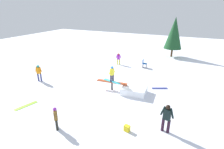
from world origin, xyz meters
TOP-DOWN VIEW (x-y plane):
  - ground_plane at (0.00, 0.00)m, footprint 60.00×60.00m
  - rail_feature at (0.00, 0.00)m, footprint 2.49×0.46m
  - snow_kicker_ramp at (-1.80, -0.13)m, footprint 1.90×1.62m
  - main_rider_on_rail at (0.00, 0.00)m, footprint 1.55×0.71m
  - bystander_brown at (0.68, 5.58)m, footprint 0.49×0.48m
  - bystander_orange at (6.55, 1.16)m, footprint 0.60×0.30m
  - bystander_black at (-4.68, 3.31)m, footprint 0.72×0.27m
  - bystander_purple at (2.10, -6.20)m, footprint 0.58×0.29m
  - loose_snowboard_lime at (4.18, 4.66)m, footprint 0.67×1.52m
  - loose_snowboard_navy at (-3.41, -1.85)m, footprint 1.25×0.79m
  - loose_snowboard_white at (4.53, -2.35)m, footprint 1.50×0.88m
  - folding_chair at (-0.86, -6.36)m, footprint 0.48×0.48m
  - backpack_on_snow at (-2.83, 4.14)m, footprint 0.34×0.27m
  - pine_tree_near at (-2.92, -12.24)m, footprint 2.21×2.21m

SIDE VIEW (x-z plane):
  - ground_plane at x=0.00m, z-range 0.00..0.00m
  - loose_snowboard_lime at x=4.18m, z-range 0.00..0.02m
  - loose_snowboard_navy at x=-3.41m, z-range 0.00..0.02m
  - loose_snowboard_white at x=4.53m, z-range 0.00..0.02m
  - backpack_on_snow at x=-2.83m, z-range 0.00..0.34m
  - snow_kicker_ramp at x=-1.80m, z-range 0.00..0.55m
  - folding_chair at x=-0.86m, z-range -0.03..0.85m
  - rail_feature at x=0.00m, z-range 0.25..0.96m
  - bystander_purple at x=2.10m, z-range 0.08..1.39m
  - bystander_brown at x=0.68m, z-range 0.08..1.41m
  - bystander_orange at x=6.55m, z-range 0.09..1.59m
  - bystander_black at x=-4.68m, z-range 0.10..1.72m
  - main_rider_on_rail at x=0.00m, z-range 0.68..1.95m
  - pine_tree_near at x=-2.92m, z-range 0.55..5.58m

